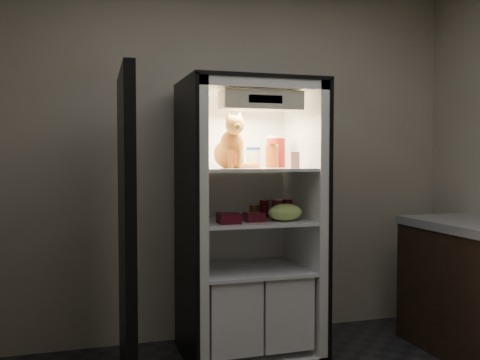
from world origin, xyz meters
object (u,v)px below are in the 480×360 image
(pepper_jar, at_px, (276,152))
(parmesan_shaker, at_px, (239,155))
(soda_can_b, at_px, (287,208))
(salsa_jar, at_px, (272,156))
(soda_can_a, at_px, (264,208))
(tabby_cat, at_px, (230,147))
(berry_box_right, at_px, (254,217))
(cream_carton, at_px, (293,160))
(refrigerator, at_px, (248,240))
(grape_bag, at_px, (285,212))
(mayo_tub, at_px, (253,157))
(condiment_jar, at_px, (254,211))
(berry_box_left, at_px, (229,218))
(soda_can_c, at_px, (277,209))

(pepper_jar, bearing_deg, parmesan_shaker, -167.74)
(parmesan_shaker, bearing_deg, soda_can_b, -0.22)
(salsa_jar, bearing_deg, soda_can_a, 98.10)
(tabby_cat, bearing_deg, berry_box_right, -43.79)
(cream_carton, bearing_deg, refrigerator, 137.83)
(soda_can_a, relative_size, grape_bag, 0.54)
(parmesan_shaker, relative_size, mayo_tub, 1.24)
(tabby_cat, relative_size, condiment_jar, 3.73)
(soda_can_b, bearing_deg, mayo_tub, 166.85)
(parmesan_shaker, bearing_deg, refrigerator, 13.37)
(refrigerator, xyz_separation_m, salsa_jar, (0.15, -0.07, 0.58))
(refrigerator, distance_m, condiment_jar, 0.21)
(soda_can_a, relative_size, soda_can_b, 0.95)
(cream_carton, distance_m, berry_box_left, 0.58)
(parmesan_shaker, xyz_separation_m, soda_can_a, (0.20, 0.06, -0.37))
(cream_carton, distance_m, soda_can_b, 0.40)
(mayo_tub, height_order, salsa_jar, salsa_jar)
(pepper_jar, height_order, soda_can_b, pepper_jar)
(soda_can_c, bearing_deg, salsa_jar, 116.81)
(salsa_jar, xyz_separation_m, pepper_jar, (0.07, 0.12, 0.03))
(pepper_jar, height_order, grape_bag, pepper_jar)
(soda_can_c, height_order, condiment_jar, soda_can_c)
(tabby_cat, distance_m, condiment_jar, 0.49)
(soda_can_b, xyz_separation_m, soda_can_c, (-0.11, -0.10, 0.00))
(tabby_cat, bearing_deg, mayo_tub, 24.97)
(soda_can_a, distance_m, grape_bag, 0.25)
(tabby_cat, distance_m, berry_box_left, 0.49)
(condiment_jar, bearing_deg, berry_box_right, -109.91)
(soda_can_b, height_order, soda_can_c, soda_can_c)
(cream_carton, bearing_deg, soda_can_a, 112.33)
(berry_box_left, bearing_deg, condiment_jar, 45.23)
(parmesan_shaker, height_order, condiment_jar, parmesan_shaker)
(parmesan_shaker, xyz_separation_m, soda_can_c, (0.24, -0.10, -0.37))
(refrigerator, bearing_deg, condiment_jar, 27.91)
(soda_can_c, relative_size, grape_bag, 0.59)
(parmesan_shaker, xyz_separation_m, cream_carton, (0.31, -0.21, -0.03))
(refrigerator, bearing_deg, berry_box_right, -94.56)
(berry_box_left, bearing_deg, cream_carton, 0.97)
(salsa_jar, xyz_separation_m, soda_can_a, (-0.02, 0.11, -0.37))
(tabby_cat, relative_size, mayo_tub, 2.67)
(condiment_jar, distance_m, berry_box_left, 0.37)
(mayo_tub, relative_size, berry_box_right, 1.17)
(condiment_jar, xyz_separation_m, berry_box_right, (-0.08, -0.21, -0.02))
(salsa_jar, xyz_separation_m, condiment_jar, (-0.09, 0.10, -0.38))
(parmesan_shaker, height_order, soda_can_c, parmesan_shaker)
(mayo_tub, relative_size, berry_box_left, 1.04)
(mayo_tub, distance_m, salsa_jar, 0.15)
(refrigerator, xyz_separation_m, tabby_cat, (-0.14, -0.06, 0.64))
(refrigerator, distance_m, soda_can_c, 0.30)
(salsa_jar, bearing_deg, berry_box_right, -147.50)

